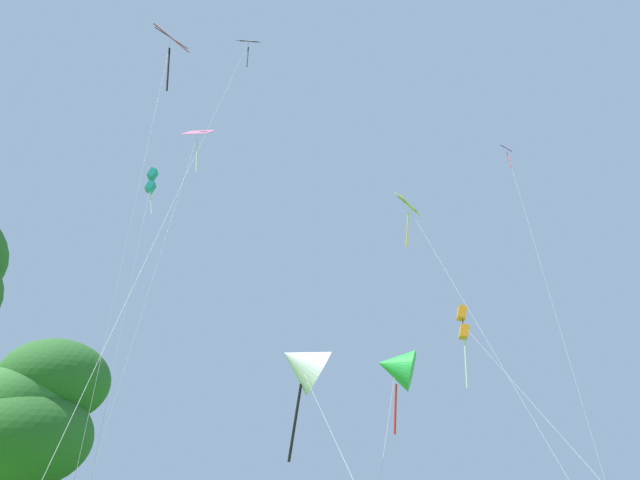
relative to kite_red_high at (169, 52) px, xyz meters
The scene contains 10 objects.
kite_red_high is the anchor object (origin of this frame).
kite_purple_streamer 27.46m from the kite_red_high, 27.37° to the left, with size 2.87×10.10×29.94m.
kite_yellow_diamond 17.06m from the kite_red_high, 22.62° to the left, with size 4.21×11.75×20.28m.
kite_black_large 7.47m from the kite_red_high, 39.44° to the right, with size 2.37×11.27×23.77m.
kite_white_distant 20.57m from the kite_red_high, 24.95° to the right, with size 3.32×9.70×7.96m.
kite_teal_box 9.89m from the kite_red_high, 106.70° to the left, with size 1.97×7.13×23.60m.
kite_orange_box 22.63m from the kite_red_high, 19.23° to the left, with size 2.50×11.89×12.58m.
kite_pink_low 5.57m from the kite_red_high, 76.62° to the left, with size 2.21×8.05×24.20m.
kite_green_small 21.41m from the kite_red_high, ahead, with size 3.29×6.34×8.72m.
tree_left_oak 20.11m from the kite_red_high, 141.68° to the left, with size 6.07×6.02×9.77m.
Camera 1 is at (-2.92, -4.16, 1.72)m, focal length 31.02 mm.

